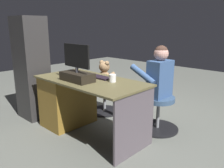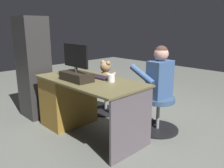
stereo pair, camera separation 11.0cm
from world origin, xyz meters
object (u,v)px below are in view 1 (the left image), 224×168
Objects in this scene: keyboard at (97,77)px; person at (154,81)px; desk at (72,99)px; office_chair_teddy at (105,96)px; computer_mouse at (83,73)px; cup at (112,78)px; tv_remote at (66,76)px; monitor at (77,72)px; visitor_chair at (158,112)px; teddy_bear at (105,74)px.

keyboard is 0.38× the size of person.
desk is 0.67m from office_chair_teddy.
keyboard is at bearing -157.24° from desk.
computer_mouse is at bearing 100.14° from office_chair_teddy.
tv_remote is (0.64, 0.20, -0.04)m from cup.
cup is at bearing 175.08° from computer_mouse.
cup is at bearing -142.72° from monitor.
computer_mouse is 0.64× the size of tv_remote.
office_chair_teddy and visitor_chair have the same top height.
visitor_chair is at bearing -178.14° from teddy_bear.
keyboard is 4.38× the size of computer_mouse.
cup is 0.08× the size of person.
monitor reaches higher than visitor_chair.
cup is 0.24× the size of teddy_bear.
monitor reaches higher than cup.
person is (-0.79, -0.54, -0.07)m from computer_mouse.
cup is 0.16× the size of visitor_chair.
office_chair_teddy is at bearing -65.80° from monitor.
keyboard is 0.79m from office_chair_teddy.
tv_remote is 0.30× the size of office_chair_teddy.
keyboard reaches higher than office_chair_teddy.
monitor is at bearing 113.86° from teddy_bear.
tv_remote is (-0.02, 0.09, 0.34)m from desk.
teddy_bear is at bearing -61.38° from tv_remote.
monitor reaches higher than tv_remote.
cup reaches higher than office_chair_teddy.
desk is 14.96× the size of computer_mouse.
tv_remote is 0.40× the size of teddy_bear.
computer_mouse reaches higher than tv_remote.
person reaches higher than office_chair_teddy.
monitor is 0.87× the size of office_chair_teddy.
desk is 3.42× the size of keyboard.
person is at bearing -145.75° from computer_mouse.
office_chair_teddy is (0.09, -0.50, -0.47)m from computer_mouse.
desk is 1.12m from person.
cup is 0.18× the size of office_chair_teddy.
keyboard is at bearing 127.39° from office_chair_teddy.
keyboard is at bearing 44.21° from visitor_chair.
computer_mouse is at bearing -72.48° from tv_remote.
office_chair_teddy is at bearing -86.20° from desk.
monitor is at bearing 84.20° from keyboard.
computer_mouse is 0.53m from teddy_bear.
monitor is at bearing 54.68° from visitor_chair.
visitor_chair is 0.42m from person.
visitor_chair is at bearing -142.64° from desk.
keyboard is 0.41m from tv_remote.
computer_mouse is at bearing -48.36° from monitor.
desk is 2.86× the size of office_chair_teddy.
tv_remote reaches higher than visitor_chair.
cup is (-0.33, -0.25, -0.07)m from monitor.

